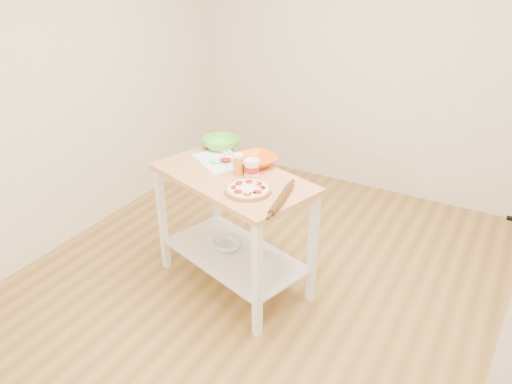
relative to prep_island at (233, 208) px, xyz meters
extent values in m
cube|color=olive|center=(0.44, -0.17, -0.66)|extent=(4.00, 4.50, 0.02)
cube|color=beige|center=(0.44, 2.09, 0.70)|extent=(4.00, 0.02, 2.70)
cube|color=beige|center=(-1.57, -0.17, 0.70)|extent=(0.02, 4.50, 2.70)
cube|color=tan|center=(0.00, 0.00, 0.23)|extent=(1.26, 0.92, 0.04)
cube|color=white|center=(0.00, 0.00, -0.40)|extent=(1.17, 0.84, 0.02)
cube|color=white|center=(-0.58, -0.10, -0.22)|extent=(0.06, 0.06, 0.86)
cube|color=white|center=(-0.42, 0.40, -0.22)|extent=(0.06, 0.06, 0.86)
cube|color=white|center=(0.42, -0.40, -0.22)|extent=(0.06, 0.06, 0.86)
cube|color=white|center=(0.58, 0.10, -0.22)|extent=(0.06, 0.06, 0.86)
cylinder|color=tan|center=(0.21, -0.15, 0.26)|extent=(0.30, 0.30, 0.02)
cylinder|color=tan|center=(0.21, -0.15, 0.27)|extent=(0.30, 0.30, 0.01)
cylinder|color=white|center=(0.21, -0.15, 0.27)|extent=(0.26, 0.26, 0.01)
cylinder|color=#AE1206|center=(0.29, -0.18, 0.28)|extent=(0.06, 0.06, 0.01)
cylinder|color=#AE1206|center=(0.29, -0.11, 0.28)|extent=(0.06, 0.06, 0.01)
cylinder|color=#AE1206|center=(0.24, -0.07, 0.28)|extent=(0.06, 0.06, 0.01)
cylinder|color=#AE1206|center=(0.17, -0.08, 0.28)|extent=(0.06, 0.06, 0.01)
cylinder|color=#AE1206|center=(0.13, -0.13, 0.28)|extent=(0.06, 0.06, 0.01)
cylinder|color=#AE1206|center=(0.14, -0.19, 0.28)|extent=(0.06, 0.06, 0.01)
cylinder|color=#AE1206|center=(0.19, -0.23, 0.28)|extent=(0.06, 0.06, 0.01)
cylinder|color=#AE1206|center=(0.25, -0.23, 0.28)|extent=(0.06, 0.06, 0.01)
sphere|color=white|center=(0.27, -0.14, 0.28)|extent=(0.04, 0.04, 0.04)
sphere|color=white|center=(0.22, -0.10, 0.28)|extent=(0.04, 0.04, 0.04)
sphere|color=white|center=(0.17, -0.13, 0.28)|extent=(0.04, 0.04, 0.04)
sphere|color=white|center=(0.16, -0.20, 0.28)|extent=(0.04, 0.04, 0.04)
sphere|color=white|center=(0.25, -0.22, 0.28)|extent=(0.04, 0.04, 0.04)
sphere|color=white|center=(0.29, -0.14, 0.28)|extent=(0.04, 0.04, 0.04)
sphere|color=white|center=(0.22, -0.09, 0.28)|extent=(0.04, 0.04, 0.04)
plane|color=#17551D|center=(0.28, -0.20, 0.28)|extent=(0.04, 0.04, 0.00)
plane|color=#17551D|center=(0.29, -0.11, 0.28)|extent=(0.03, 0.03, 0.00)
plane|color=#17551D|center=(0.21, -0.11, 0.28)|extent=(0.03, 0.03, 0.00)
plane|color=#17551D|center=(0.14, -0.11, 0.28)|extent=(0.04, 0.04, 0.00)
cube|color=white|center=(-0.20, 0.16, 0.26)|extent=(0.50, 0.46, 0.01)
cube|color=#F4EACC|center=(-0.27, 0.28, 0.28)|extent=(0.03, 0.03, 0.02)
cube|color=#F4EACC|center=(-0.24, 0.26, 0.28)|extent=(0.03, 0.03, 0.02)
cube|color=#F4EACC|center=(-0.21, 0.25, 0.28)|extent=(0.03, 0.03, 0.02)
cube|color=#F4EACC|center=(-0.25, 0.31, 0.28)|extent=(0.03, 0.03, 0.02)
cube|color=#F4EACC|center=(-0.22, 0.29, 0.28)|extent=(0.03, 0.03, 0.02)
cube|color=#F4EACC|center=(-0.19, 0.28, 0.28)|extent=(0.03, 0.03, 0.02)
cylinder|color=#AE1206|center=(-0.17, 0.17, 0.27)|extent=(0.07, 0.07, 0.01)
cylinder|color=#AE1206|center=(-0.16, 0.16, 0.28)|extent=(0.07, 0.07, 0.01)
cylinder|color=#AE1206|center=(-0.15, 0.15, 0.28)|extent=(0.07, 0.07, 0.01)
cube|color=#4CCAD2|center=(-0.21, 0.09, 0.27)|extent=(0.07, 0.05, 0.01)
cylinder|color=#4CCAD2|center=(-0.14, 0.09, 0.27)|extent=(0.10, 0.04, 0.01)
cube|color=silver|center=(-0.24, 0.32, 0.27)|extent=(0.18, 0.04, 0.00)
cube|color=black|center=(-0.36, 0.29, 0.27)|extent=(0.10, 0.03, 0.01)
imported|color=#FF640D|center=(0.05, 0.22, 0.29)|extent=(0.39, 0.39, 0.07)
imported|color=#60D536|center=(-0.33, 0.36, 0.30)|extent=(0.29, 0.29, 0.09)
cylinder|color=orange|center=(0.02, 0.04, 0.32)|extent=(0.07, 0.07, 0.13)
cylinder|color=white|center=(0.02, 0.04, 0.39)|extent=(0.07, 0.07, 0.02)
cylinder|color=white|center=(0.12, 0.05, 0.31)|extent=(0.10, 0.10, 0.12)
cylinder|color=red|center=(0.12, 0.05, 0.31)|extent=(0.10, 0.10, 0.04)
cylinder|color=silver|center=(0.14, 0.05, 0.41)|extent=(0.01, 0.06, 0.12)
cylinder|color=#503012|center=(0.46, -0.17, 0.28)|extent=(0.11, 0.40, 0.05)
imported|color=silver|center=(-0.08, 0.03, -0.35)|extent=(0.22, 0.22, 0.07)
cube|color=white|center=(0.28, -0.07, -0.32)|extent=(0.16, 0.16, 0.13)
camera|label=1|loc=(1.65, -2.58, 1.72)|focal=35.00mm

